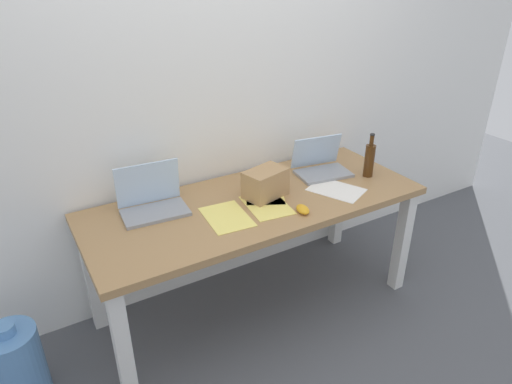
% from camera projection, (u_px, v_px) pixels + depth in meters
% --- Properties ---
extents(ground_plane, '(8.00, 8.00, 0.00)m').
position_uv_depth(ground_plane, '(256.00, 303.00, 2.83)').
color(ground_plane, '#515459').
extents(back_wall, '(5.20, 0.08, 2.60)m').
position_uv_depth(back_wall, '(217.00, 80.00, 2.57)').
color(back_wall, white).
rests_on(back_wall, ground).
extents(desk, '(1.86, 0.74, 0.73)m').
position_uv_depth(desk, '(256.00, 215.00, 2.54)').
color(desk, '#A37A4C').
rests_on(desk, ground).
extents(laptop_left, '(0.35, 0.24, 0.25)m').
position_uv_depth(laptop_left, '(152.00, 201.00, 2.37)').
color(laptop_left, gray).
rests_on(laptop_left, desk).
extents(laptop_right, '(0.35, 0.28, 0.22)m').
position_uv_depth(laptop_right, '(321.00, 165.00, 2.80)').
color(laptop_right, gray).
rests_on(laptop_right, desk).
extents(beer_bottle, '(0.06, 0.06, 0.27)m').
position_uv_depth(beer_bottle, '(369.00, 160.00, 2.73)').
color(beer_bottle, '#47280F').
rests_on(beer_bottle, desk).
extents(computer_mouse, '(0.08, 0.11, 0.03)m').
position_uv_depth(computer_mouse, '(303.00, 209.00, 2.37)').
color(computer_mouse, gold).
rests_on(computer_mouse, desk).
extents(cardboard_box, '(0.27, 0.20, 0.16)m').
position_uv_depth(cardboard_box, '(265.00, 183.00, 2.50)').
color(cardboard_box, tan).
rests_on(cardboard_box, desk).
extents(paper_sheet_center, '(0.24, 0.32, 0.00)m').
position_uv_depth(paper_sheet_center, '(267.00, 205.00, 2.44)').
color(paper_sheet_center, '#F4E06B').
rests_on(paper_sheet_center, desk).
extents(paper_sheet_front_right, '(0.32, 0.36, 0.00)m').
position_uv_depth(paper_sheet_front_right, '(336.00, 190.00, 2.61)').
color(paper_sheet_front_right, white).
rests_on(paper_sheet_front_right, desk).
extents(paper_sheet_near_back, '(0.32, 0.36, 0.00)m').
position_uv_depth(paper_sheet_near_back, '(265.00, 193.00, 2.57)').
color(paper_sheet_near_back, '#F4E06B').
rests_on(paper_sheet_near_back, desk).
extents(paper_yellow_folder, '(0.23, 0.31, 0.00)m').
position_uv_depth(paper_yellow_folder, '(227.00, 217.00, 2.33)').
color(paper_yellow_folder, '#F4E06B').
rests_on(paper_yellow_folder, desk).
extents(water_cooler_jug, '(0.25, 0.25, 0.45)m').
position_uv_depth(water_cooler_jug, '(16.00, 365.00, 2.15)').
color(water_cooler_jug, '#598CC6').
rests_on(water_cooler_jug, ground).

